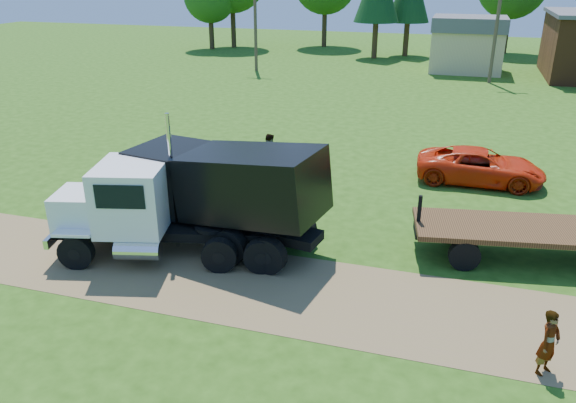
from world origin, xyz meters
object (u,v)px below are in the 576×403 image
(flatbed_trailer, at_px, (539,235))
(white_semi_tractor, at_px, (137,210))
(black_dump_truck, at_px, (213,187))
(orange_pickup, at_px, (480,166))
(spectator_a, at_px, (549,343))

(flatbed_trailer, bearing_deg, white_semi_tractor, -174.16)
(black_dump_truck, bearing_deg, orange_pickup, 54.31)
(spectator_a, bearing_deg, black_dump_truck, 105.60)
(orange_pickup, bearing_deg, white_semi_tractor, 133.60)
(orange_pickup, bearing_deg, black_dump_truck, 134.59)
(orange_pickup, height_order, flatbed_trailer, flatbed_trailer)
(white_semi_tractor, distance_m, spectator_a, 12.15)
(orange_pickup, distance_m, flatbed_trailer, 6.92)
(spectator_a, bearing_deg, orange_pickup, 43.63)
(white_semi_tractor, distance_m, flatbed_trailer, 12.71)
(white_semi_tractor, xyz_separation_m, spectator_a, (11.88, -2.45, -0.73))
(black_dump_truck, xyz_separation_m, flatbed_trailer, (10.30, 1.82, -1.13))
(flatbed_trailer, bearing_deg, orange_pickup, 94.55)
(orange_pickup, xyz_separation_m, spectator_a, (1.34, -12.54, 0.08))
(black_dump_truck, height_order, spectator_a, black_dump_truck)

